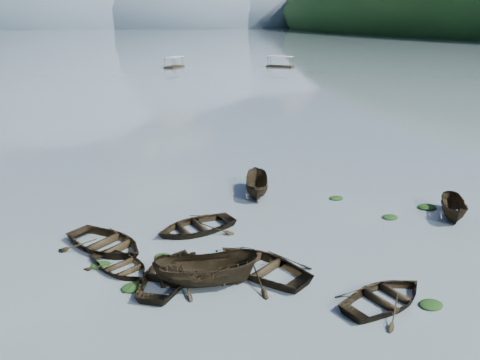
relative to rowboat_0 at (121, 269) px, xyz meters
name	(u,v)px	position (x,y,z in m)	size (l,w,h in m)	color
ground_plane	(332,315)	(7.91, -6.59, 0.00)	(2400.00, 2400.00, 0.00)	slate
haze_mtn_b	(45,27)	(-52.09, 893.41, 0.00)	(520.00, 520.00, 340.00)	#475666
haze_mtn_c	(160,27)	(147.91, 893.41, 0.00)	(520.00, 520.00, 260.00)	#475666
haze_mtn_d	(251,26)	(327.91, 893.41, 0.00)	(520.00, 520.00, 220.00)	#475666
rowboat_0	(121,269)	(0.00, 0.00, 0.00)	(2.75, 3.85, 0.80)	black
rowboat_1	(170,279)	(2.08, -1.66, 0.00)	(3.33, 4.67, 0.97)	black
rowboat_2	(207,286)	(3.58, -2.74, 0.00)	(1.81, 4.81, 1.86)	black
rowboat_3	(261,271)	(6.40, -2.34, 0.00)	(3.66, 5.13, 1.06)	black
rowboat_4	(385,303)	(10.50, -6.52, 0.00)	(3.14, 4.39, 0.91)	black
rowboat_5	(453,217)	(20.00, 0.11, 0.00)	(1.41, 3.74, 1.45)	black
rowboat_6	(106,248)	(-0.56, 2.54, 0.00)	(3.61, 5.05, 1.05)	black
rowboat_7	(196,231)	(4.46, 3.17, 0.00)	(3.38, 4.74, 0.98)	black
rowboat_8	(256,194)	(9.85, 7.64, 0.00)	(1.56, 4.15, 1.60)	black
weed_clump_0	(183,281)	(2.65, -2.00, 0.00)	(1.14, 0.93, 0.25)	black
weed_clump_1	(133,289)	(0.36, -1.94, 0.00)	(1.09, 0.87, 0.24)	black
weed_clump_2	(431,306)	(12.23, -7.32, 0.00)	(1.06, 0.85, 0.23)	black
weed_clump_3	(390,218)	(16.24, 1.19, 0.00)	(1.00, 0.84, 0.22)	black
weed_clump_4	(427,208)	(19.48, 1.80, 0.00)	(1.27, 1.01, 0.26)	black
weed_clump_5	(101,266)	(-0.95, 0.67, 0.00)	(0.99, 0.80, 0.21)	black
weed_clump_6	(162,257)	(2.11, 0.62, 0.00)	(0.85, 0.71, 0.18)	black
weed_clump_7	(336,199)	(14.71, 5.12, 0.00)	(0.99, 0.79, 0.22)	black
pontoon_centre	(174,68)	(21.91, 100.76, 0.00)	(2.79, 6.71, 2.57)	black
pontoon_right	(280,67)	(48.19, 93.31, 0.00)	(2.86, 6.87, 2.63)	black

